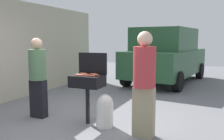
# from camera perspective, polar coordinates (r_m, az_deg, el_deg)

# --- Properties ---
(ground_plane) EXTENTS (24.00, 24.00, 0.00)m
(ground_plane) POSITION_cam_1_polar(r_m,az_deg,el_deg) (5.14, -6.76, -11.45)
(ground_plane) COLOR slate
(house_wall_side) EXTENTS (0.24, 8.00, 2.66)m
(house_wall_side) POSITION_cam_1_polar(r_m,az_deg,el_deg) (7.32, -21.33, 4.24)
(house_wall_side) COLOR #B2A893
(house_wall_side) RESTS_ON ground
(bbq_grill) EXTENTS (0.60, 0.44, 0.94)m
(bbq_grill) POSITION_cam_1_polar(r_m,az_deg,el_deg) (4.81, -5.59, -2.92)
(bbq_grill) COLOR black
(bbq_grill) RESTS_ON ground
(grill_lid_open) EXTENTS (0.60, 0.05, 0.42)m
(grill_lid_open) POSITION_cam_1_polar(r_m,az_deg,el_deg) (4.95, -4.41, 1.52)
(grill_lid_open) COLOR black
(grill_lid_open) RESTS_ON bbq_grill
(hot_dog_0) EXTENTS (0.13, 0.03, 0.03)m
(hot_dog_0) POSITION_cam_1_polar(r_m,az_deg,el_deg) (4.84, -4.39, -0.95)
(hot_dog_0) COLOR #AD4228
(hot_dog_0) RESTS_ON bbq_grill
(hot_dog_1) EXTENTS (0.13, 0.04, 0.03)m
(hot_dog_1) POSITION_cam_1_polar(r_m,az_deg,el_deg) (4.70, -6.10, -1.22)
(hot_dog_1) COLOR #B74C33
(hot_dog_1) RESTS_ON bbq_grill
(hot_dog_2) EXTENTS (0.13, 0.03, 0.03)m
(hot_dog_2) POSITION_cam_1_polar(r_m,az_deg,el_deg) (4.87, -4.07, -0.91)
(hot_dog_2) COLOR #B74C33
(hot_dog_2) RESTS_ON bbq_grill
(hot_dog_3) EXTENTS (0.13, 0.03, 0.03)m
(hot_dog_3) POSITION_cam_1_polar(r_m,az_deg,el_deg) (4.99, -6.53, -0.75)
(hot_dog_3) COLOR #AD4228
(hot_dog_3) RESTS_ON bbq_grill
(hot_dog_4) EXTENTS (0.13, 0.04, 0.03)m
(hot_dog_4) POSITION_cam_1_polar(r_m,az_deg,el_deg) (4.83, -7.33, -1.01)
(hot_dog_4) COLOR #C6593D
(hot_dog_4) RESTS_ON bbq_grill
(hot_dog_5) EXTENTS (0.13, 0.03, 0.03)m
(hot_dog_5) POSITION_cam_1_polar(r_m,az_deg,el_deg) (4.73, -7.69, -1.18)
(hot_dog_5) COLOR #B74C33
(hot_dog_5) RESTS_ON bbq_grill
(hot_dog_6) EXTENTS (0.13, 0.04, 0.03)m
(hot_dog_6) POSITION_cam_1_polar(r_m,az_deg,el_deg) (4.64, -4.68, -1.31)
(hot_dog_6) COLOR #AD4228
(hot_dog_6) RESTS_ON bbq_grill
(hot_dog_7) EXTENTS (0.13, 0.03, 0.03)m
(hot_dog_7) POSITION_cam_1_polar(r_m,az_deg,el_deg) (4.79, -7.33, -1.08)
(hot_dog_7) COLOR #B74C33
(hot_dog_7) RESTS_ON bbq_grill
(hot_dog_8) EXTENTS (0.13, 0.04, 0.03)m
(hot_dog_8) POSITION_cam_1_polar(r_m,az_deg,el_deg) (4.86, -6.00, -0.95)
(hot_dog_8) COLOR #B74C33
(hot_dog_8) RESTS_ON bbq_grill
(hot_dog_9) EXTENTS (0.13, 0.03, 0.03)m
(hot_dog_9) POSITION_cam_1_polar(r_m,az_deg,el_deg) (4.73, -3.66, -1.14)
(hot_dog_9) COLOR #C6593D
(hot_dog_9) RESTS_ON bbq_grill
(propane_tank) EXTENTS (0.32, 0.32, 0.62)m
(propane_tank) POSITION_cam_1_polar(r_m,az_deg,el_deg) (4.70, -1.68, -9.06)
(propane_tank) COLOR silver
(propane_tank) RESTS_ON ground
(person_left) EXTENTS (0.35, 0.35, 1.65)m
(person_left) POSITION_cam_1_polar(r_m,az_deg,el_deg) (5.38, -16.49, -1.05)
(person_left) COLOR black
(person_left) RESTS_ON ground
(person_right) EXTENTS (0.37, 0.37, 1.75)m
(person_right) POSITION_cam_1_polar(r_m,az_deg,el_deg) (4.15, 7.32, -2.39)
(person_right) COLOR gray
(person_right) RESTS_ON ground
(parked_minivan) EXTENTS (2.51, 4.62, 2.02)m
(parked_minivan) POSITION_cam_1_polar(r_m,az_deg,el_deg) (9.64, 12.20, 3.30)
(parked_minivan) COLOR #234C2D
(parked_minivan) RESTS_ON ground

